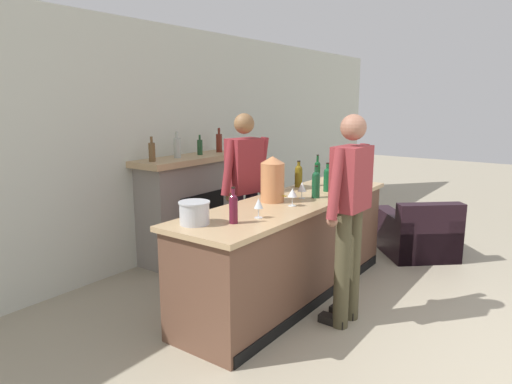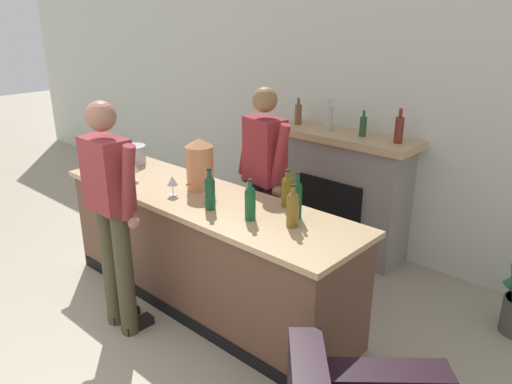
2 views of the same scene
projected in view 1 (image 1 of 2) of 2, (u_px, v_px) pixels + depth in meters
The scene contains 18 objects.
wall_back_panel at pixel (138, 147), 5.13m from camera, with size 12.00×0.07×2.75m.
bar_counter at pixel (290, 248), 4.43m from camera, with size 2.81×0.78×0.96m.
fireplace_stone at pixel (190, 206), 5.55m from camera, with size 1.47×0.52×1.54m.
armchair_black at pixel (417, 236), 5.63m from camera, with size 1.18×1.17×0.72m.
potted_plant_corner at pixel (289, 208), 6.91m from camera, with size 0.41×0.41×0.72m.
person_customer at pixel (349, 211), 3.77m from camera, with size 0.66×0.31×1.79m.
person_bartender at pixel (245, 189), 4.77m from camera, with size 0.65×0.36×1.76m.
copper_dispenser at pixel (273, 179), 4.24m from camera, with size 0.23×0.26×0.43m.
ice_bucket_steel at pixel (194, 213), 3.49m from camera, with size 0.24×0.24×0.18m.
wine_bottle_port_short at pixel (233, 207), 3.50m from camera, with size 0.07×0.07×0.29m.
wine_bottle_riesling_slim at pixel (316, 183), 4.42m from camera, with size 0.08×0.08×0.32m.
wine_bottle_burgundy_dark at pixel (299, 175), 4.98m from camera, with size 0.08×0.08×0.29m.
wine_bottle_chardonnay_pale at pixel (317, 172), 5.05m from camera, with size 0.06×0.06×0.35m.
wine_bottle_merlot_tall at pixel (327, 178), 4.74m from camera, with size 0.08×0.08×0.30m.
wine_bottle_cabernet_heavy at pixel (331, 174), 5.03m from camera, with size 0.08×0.08×0.31m.
wine_glass_front_left at pixel (292, 193), 4.08m from camera, with size 0.09×0.09×0.16m.
wine_glass_mid_counter at pixel (302, 187), 4.39m from camera, with size 0.09×0.09×0.16m.
wine_glass_front_right at pixel (259, 204), 3.66m from camera, with size 0.08×0.08×0.16m.
Camera 1 is at (-3.39, -0.07, 1.90)m, focal length 32.00 mm.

